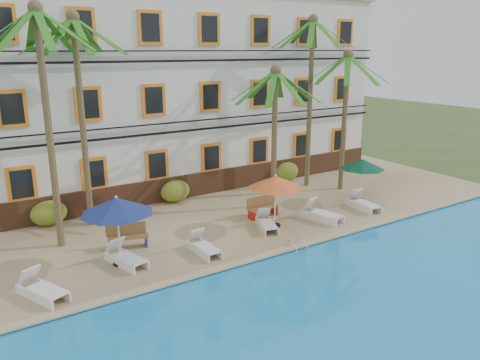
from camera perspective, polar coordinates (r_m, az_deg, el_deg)
ground at (r=18.43m, az=3.22°, el=-8.46°), size 100.00×100.00×0.00m
pool_deck at (r=22.33m, az=-4.33°, el=-3.74°), size 30.00×12.00×0.25m
swimming_pool at (r=14.05m, az=21.04°, el=-17.42°), size 26.00×12.00×0.20m
pool_coping at (r=17.66m, az=4.96°, el=-8.62°), size 30.00×0.35×0.06m
hotel_building at (r=25.66m, az=-10.00°, el=10.62°), size 25.40×6.44×10.22m
palm_a at (r=18.06m, az=-22.65°, el=9.21°), size 4.15×4.15×8.87m
palm_b at (r=19.98m, az=-18.95°, el=9.85°), size 4.15×4.15×8.73m
palm_c at (r=21.65m, az=4.26°, el=7.76°), size 4.15×4.15×6.62m
palm_d at (r=25.19m, az=8.61°, el=11.86°), size 4.15×4.15×8.98m
palm_e at (r=24.97m, az=12.73°, el=9.37°), size 4.15×4.15×7.28m
shrub_left at (r=21.51m, az=-22.27°, el=-3.77°), size 1.50×0.90×1.10m
shrub_mid at (r=23.16m, az=-7.91°, el=-1.37°), size 1.50×0.90×1.10m
shrub_right at (r=26.70m, az=5.72°, el=1.00°), size 1.50×0.90×1.10m
umbrella_blue at (r=16.43m, az=-14.80°, el=-3.08°), size 2.51×2.51×2.51m
umbrella_red at (r=19.47m, az=4.34°, el=-0.27°), size 2.28×2.28×2.29m
umbrella_green at (r=23.56m, az=14.69°, el=1.87°), size 2.19×2.19×2.19m
lounger_a at (r=15.74m, az=-23.03°, el=-12.07°), size 1.33×1.96×0.87m
lounger_b at (r=17.04m, az=-13.81°, el=-9.07°), size 1.10×1.93×0.86m
lounger_c at (r=17.47m, az=-4.52°, el=-8.04°), size 0.67×1.75×0.82m
lounger_d at (r=19.70m, az=3.27°, el=-5.23°), size 1.17×1.79×0.80m
lounger_e at (r=20.95m, az=9.79°, el=-4.03°), size 1.18×2.05×0.92m
lounger_f at (r=22.81m, az=14.74°, el=-2.72°), size 0.85×1.92×0.88m
bench_left at (r=18.33m, az=-13.50°, el=-6.60°), size 1.57×0.84×0.93m
bench_right at (r=21.02m, az=2.71°, el=-3.25°), size 1.53×0.57×0.93m
pool_ladder at (r=17.99m, az=6.86°, el=-8.31°), size 0.54×0.74×0.74m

